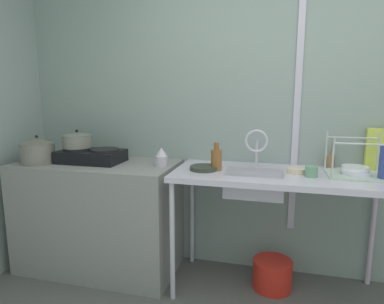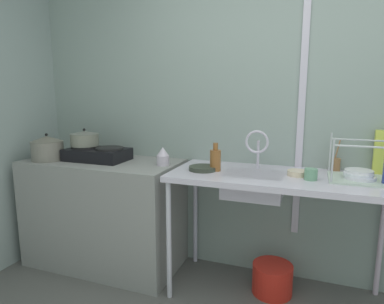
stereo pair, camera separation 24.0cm
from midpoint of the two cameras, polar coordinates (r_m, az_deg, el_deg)
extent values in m
cube|color=gray|center=(2.63, 14.52, 5.83)|extent=(5.26, 0.10, 2.52)
cube|color=silver|center=(2.56, 15.39, 8.52)|extent=(0.05, 0.01, 2.02)
cube|color=gray|center=(2.88, -18.25, -10.55)|extent=(1.28, 0.63, 0.90)
cube|color=silver|center=(2.33, 12.15, -4.10)|extent=(1.48, 0.63, 0.04)
cylinder|color=silver|center=(2.36, -6.50, -15.38)|extent=(0.04, 0.04, 0.86)
cylinder|color=silver|center=(2.83, -2.47, -10.84)|extent=(0.04, 0.04, 0.86)
cylinder|color=silver|center=(2.79, 26.86, -12.26)|extent=(0.04, 0.04, 0.86)
cube|color=black|center=(2.78, -19.58, -0.73)|extent=(0.50, 0.30, 0.10)
cylinder|color=black|center=(2.84, -21.67, 0.54)|extent=(0.22, 0.22, 0.02)
cylinder|color=black|center=(2.70, -17.52, 0.34)|extent=(0.22, 0.22, 0.02)
cylinder|color=slate|center=(2.83, -21.74, 1.73)|extent=(0.23, 0.23, 0.10)
cone|color=slate|center=(2.82, -21.82, 2.96)|extent=(0.24, 0.24, 0.02)
sphere|color=black|center=(2.82, -21.85, 3.42)|extent=(0.02, 0.02, 0.02)
cylinder|color=slate|center=(2.90, -27.53, -0.23)|extent=(0.25, 0.25, 0.16)
cone|color=#6B6759|center=(2.89, -27.69, 1.74)|extent=(0.26, 0.26, 0.04)
sphere|color=black|center=(2.89, -27.75, 2.40)|extent=(0.02, 0.02, 0.02)
cylinder|color=silver|center=(2.51, -8.09, -1.58)|extent=(0.10, 0.10, 0.08)
cone|color=silver|center=(2.50, -8.13, 0.01)|extent=(0.09, 0.09, 0.07)
cube|color=silver|center=(2.33, 7.92, -5.50)|extent=(0.40, 0.30, 0.16)
cylinder|color=silver|center=(2.47, 8.51, -0.25)|extent=(0.02, 0.02, 0.21)
torus|color=silver|center=(2.38, 8.38, 1.90)|extent=(0.17, 0.02, 0.17)
cylinder|color=#32392D|center=(2.35, -0.83, -2.85)|extent=(0.20, 0.20, 0.03)
cylinder|color=#B9BFC0|center=(2.19, 20.60, -1.10)|extent=(0.01, 0.01, 0.28)
cylinder|color=#B9BFC0|center=(2.49, 19.89, 0.21)|extent=(0.01, 0.01, 0.28)
cylinder|color=#B9BFC0|center=(2.54, 27.47, -0.12)|extent=(0.01, 0.01, 0.28)
cylinder|color=#B9BFC0|center=(2.20, 25.14, 1.24)|extent=(0.34, 0.01, 0.01)
cylinder|color=#B9BFC0|center=(2.50, 23.88, 2.27)|extent=(0.34, 0.01, 0.01)
cube|color=#B4C7B6|center=(2.39, 24.07, -3.75)|extent=(0.36, 0.33, 0.01)
cylinder|color=silver|center=(2.38, 24.26, -3.43)|extent=(0.19, 0.19, 0.02)
cylinder|color=white|center=(2.38, 24.05, -3.02)|extent=(0.18, 0.18, 0.02)
cylinder|color=white|center=(2.38, 24.12, -2.55)|extent=(0.17, 0.17, 0.02)
cylinder|color=#699F7B|center=(2.26, 17.31, -3.30)|extent=(0.08, 0.08, 0.07)
cylinder|color=beige|center=(2.34, 15.12, -3.18)|extent=(0.13, 0.13, 0.04)
cylinder|color=brown|center=(2.34, 1.35, -1.43)|extent=(0.08, 0.08, 0.15)
cylinder|color=brown|center=(2.32, 1.36, 1.00)|extent=(0.04, 0.04, 0.05)
cube|color=#CFDD50|center=(2.63, 27.93, 0.37)|extent=(0.20, 0.06, 0.30)
cylinder|color=#956A44|center=(2.59, 20.62, -1.62)|extent=(0.06, 0.06, 0.09)
cylinder|color=olive|center=(2.57, 20.73, 0.25)|extent=(0.06, 0.08, 0.20)
cylinder|color=red|center=(2.65, 11.21, -20.27)|extent=(0.29, 0.29, 0.22)
camera|label=1|loc=(0.12, -92.86, -0.50)|focal=30.52mm
camera|label=2|loc=(0.12, 87.14, 0.50)|focal=30.52mm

